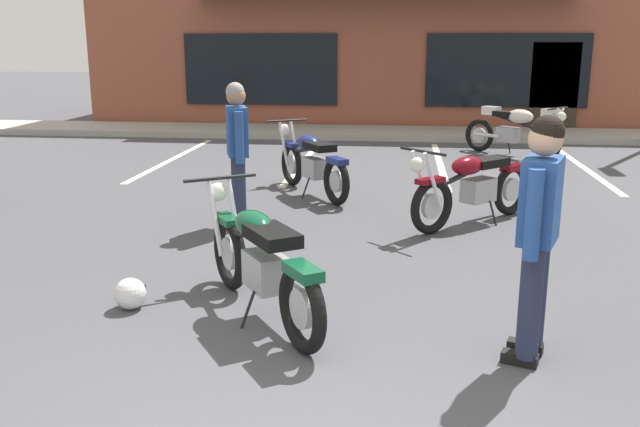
{
  "coord_description": "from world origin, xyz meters",
  "views": [
    {
      "loc": [
        0.53,
        -2.89,
        2.12
      ],
      "look_at": [
        -0.21,
        3.31,
        0.55
      ],
      "focal_mm": 38.49,
      "sensor_mm": 36.0,
      "label": 1
    }
  ],
  "objects_px": {
    "person_in_black_shirt": "(238,146)",
    "person_in_shorts_foreground": "(539,226)",
    "motorcycle_blue_standard": "(517,129)",
    "helmet_on_pavement": "(130,294)",
    "motorcycle_red_sportbike": "(473,186)",
    "motorcycle_foreground_classic": "(260,260)",
    "motorcycle_silver_naked": "(312,162)"
  },
  "relations": [
    {
      "from": "motorcycle_foreground_classic",
      "to": "helmet_on_pavement",
      "type": "distance_m",
      "value": 1.14
    },
    {
      "from": "person_in_black_shirt",
      "to": "helmet_on_pavement",
      "type": "bearing_deg",
      "value": -96.18
    },
    {
      "from": "person_in_shorts_foreground",
      "to": "motorcycle_foreground_classic",
      "type": "bearing_deg",
      "value": 164.32
    },
    {
      "from": "motorcycle_blue_standard",
      "to": "person_in_shorts_foreground",
      "type": "xyz_separation_m",
      "value": [
        -1.25,
        -8.75,
        0.42
      ]
    },
    {
      "from": "motorcycle_blue_standard",
      "to": "helmet_on_pavement",
      "type": "distance_m",
      "value": 9.26
    },
    {
      "from": "motorcycle_blue_standard",
      "to": "helmet_on_pavement",
      "type": "xyz_separation_m",
      "value": [
        -4.31,
        -8.19,
        -0.4
      ]
    },
    {
      "from": "motorcycle_red_sportbike",
      "to": "person_in_shorts_foreground",
      "type": "distance_m",
      "value": 3.65
    },
    {
      "from": "motorcycle_foreground_classic",
      "to": "helmet_on_pavement",
      "type": "xyz_separation_m",
      "value": [
        -1.09,
        0.01,
        -0.33
      ]
    },
    {
      "from": "motorcycle_foreground_classic",
      "to": "helmet_on_pavement",
      "type": "height_order",
      "value": "motorcycle_foreground_classic"
    },
    {
      "from": "helmet_on_pavement",
      "to": "motorcycle_blue_standard",
      "type": "bearing_deg",
      "value": 62.24
    },
    {
      "from": "motorcycle_silver_naked",
      "to": "person_in_black_shirt",
      "type": "distance_m",
      "value": 1.98
    },
    {
      "from": "motorcycle_red_sportbike",
      "to": "person_in_black_shirt",
      "type": "xyz_separation_m",
      "value": [
        -2.72,
        -0.42,
        0.49
      ]
    },
    {
      "from": "motorcycle_red_sportbike",
      "to": "motorcycle_silver_naked",
      "type": "distance_m",
      "value": 2.52
    },
    {
      "from": "motorcycle_foreground_classic",
      "to": "motorcycle_red_sportbike",
      "type": "relative_size",
      "value": 1.11
    },
    {
      "from": "motorcycle_silver_naked",
      "to": "motorcycle_blue_standard",
      "type": "xyz_separation_m",
      "value": [
        3.4,
        3.74,
        0.07
      ]
    },
    {
      "from": "motorcycle_blue_standard",
      "to": "person_in_black_shirt",
      "type": "distance_m",
      "value": 6.88
    },
    {
      "from": "motorcycle_red_sportbike",
      "to": "motorcycle_blue_standard",
      "type": "bearing_deg",
      "value": 75.78
    },
    {
      "from": "motorcycle_silver_naked",
      "to": "helmet_on_pavement",
      "type": "bearing_deg",
      "value": -101.58
    },
    {
      "from": "person_in_shorts_foreground",
      "to": "helmet_on_pavement",
      "type": "height_order",
      "value": "person_in_shorts_foreground"
    },
    {
      "from": "motorcycle_foreground_classic",
      "to": "person_in_black_shirt",
      "type": "bearing_deg",
      "value": 106.87
    },
    {
      "from": "motorcycle_red_sportbike",
      "to": "helmet_on_pavement",
      "type": "height_order",
      "value": "motorcycle_red_sportbike"
    },
    {
      "from": "motorcycle_red_sportbike",
      "to": "motorcycle_blue_standard",
      "type": "xyz_separation_m",
      "value": [
        1.3,
        5.14,
        0.07
      ]
    },
    {
      "from": "helmet_on_pavement",
      "to": "motorcycle_red_sportbike",
      "type": "bearing_deg",
      "value": 45.39
    },
    {
      "from": "person_in_black_shirt",
      "to": "motorcycle_blue_standard",
      "type": "bearing_deg",
      "value": 54.07
    },
    {
      "from": "motorcycle_silver_naked",
      "to": "helmet_on_pavement",
      "type": "xyz_separation_m",
      "value": [
        -0.91,
        -4.45,
        -0.33
      ]
    },
    {
      "from": "motorcycle_foreground_classic",
      "to": "helmet_on_pavement",
      "type": "bearing_deg",
      "value": 179.71
    },
    {
      "from": "motorcycle_silver_naked",
      "to": "person_in_shorts_foreground",
      "type": "distance_m",
      "value": 5.47
    },
    {
      "from": "motorcycle_silver_naked",
      "to": "person_in_black_shirt",
      "type": "relative_size",
      "value": 1.1
    },
    {
      "from": "person_in_shorts_foreground",
      "to": "helmet_on_pavement",
      "type": "xyz_separation_m",
      "value": [
        -3.06,
        0.56,
        -0.82
      ]
    },
    {
      "from": "person_in_shorts_foreground",
      "to": "person_in_black_shirt",
      "type": "bearing_deg",
      "value": 131.0
    },
    {
      "from": "person_in_black_shirt",
      "to": "person_in_shorts_foreground",
      "type": "distance_m",
      "value": 4.23
    },
    {
      "from": "person_in_black_shirt",
      "to": "person_in_shorts_foreground",
      "type": "height_order",
      "value": "same"
    }
  ]
}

